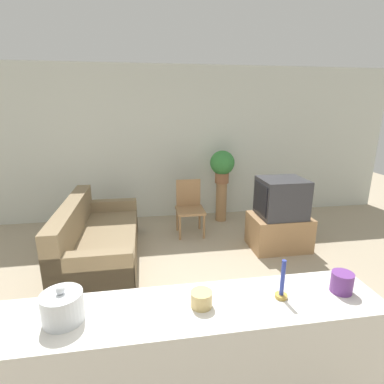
{
  "coord_description": "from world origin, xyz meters",
  "views": [
    {
      "loc": [
        -0.16,
        -1.98,
        2.01
      ],
      "look_at": [
        0.48,
        2.01,
        0.85
      ],
      "focal_mm": 28.0,
      "sensor_mm": 36.0,
      "label": 1
    }
  ],
  "objects_px": {
    "couch": "(97,242)",
    "television": "(281,198)",
    "wooden_chair": "(189,205)",
    "potted_plant": "(222,165)",
    "decorative_bowl": "(63,307)"
  },
  "relations": [
    {
      "from": "couch",
      "to": "television",
      "type": "relative_size",
      "value": 3.09
    },
    {
      "from": "television",
      "to": "potted_plant",
      "type": "distance_m",
      "value": 1.35
    },
    {
      "from": "couch",
      "to": "decorative_bowl",
      "type": "distance_m",
      "value": 2.57
    },
    {
      "from": "television",
      "to": "decorative_bowl",
      "type": "relative_size",
      "value": 3.1
    },
    {
      "from": "television",
      "to": "potted_plant",
      "type": "bearing_deg",
      "value": 114.62
    },
    {
      "from": "potted_plant",
      "to": "decorative_bowl",
      "type": "height_order",
      "value": "potted_plant"
    },
    {
      "from": "television",
      "to": "wooden_chair",
      "type": "relative_size",
      "value": 0.73
    },
    {
      "from": "couch",
      "to": "wooden_chair",
      "type": "height_order",
      "value": "wooden_chair"
    },
    {
      "from": "wooden_chair",
      "to": "decorative_bowl",
      "type": "bearing_deg",
      "value": -109.44
    },
    {
      "from": "wooden_chair",
      "to": "potted_plant",
      "type": "bearing_deg",
      "value": 35.11
    },
    {
      "from": "television",
      "to": "potted_plant",
      "type": "xyz_separation_m",
      "value": [
        -0.55,
        1.2,
        0.27
      ]
    },
    {
      "from": "television",
      "to": "wooden_chair",
      "type": "height_order",
      "value": "television"
    },
    {
      "from": "couch",
      "to": "decorative_bowl",
      "type": "xyz_separation_m",
      "value": [
        0.23,
        -2.44,
        0.77
      ]
    },
    {
      "from": "wooden_chair",
      "to": "decorative_bowl",
      "type": "relative_size",
      "value": 4.26
    },
    {
      "from": "television",
      "to": "wooden_chair",
      "type": "xyz_separation_m",
      "value": [
        -1.2,
        0.74,
        -0.29
      ]
    }
  ]
}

